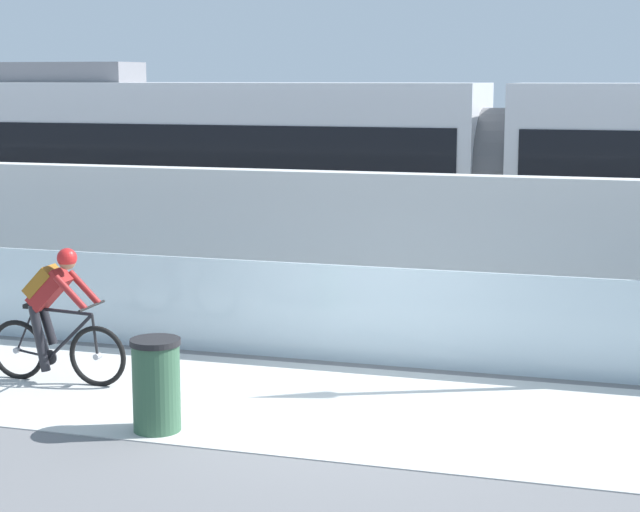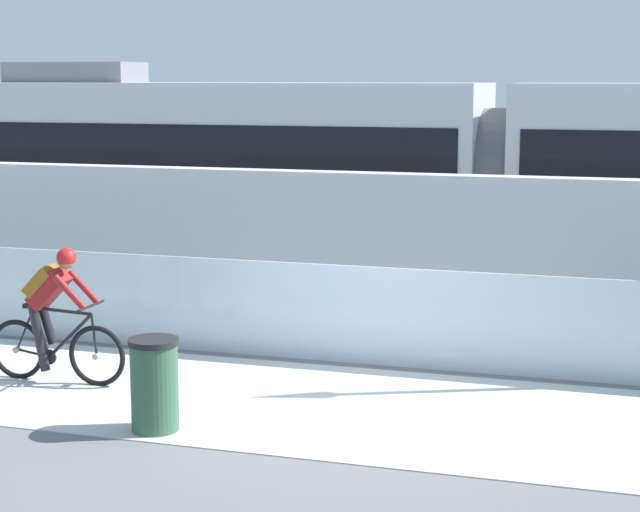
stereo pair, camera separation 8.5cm
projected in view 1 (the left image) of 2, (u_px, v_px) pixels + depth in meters
name	position (u px, v px, depth m)	size (l,w,h in m)	color
ground_plane	(342.00, 408.00, 11.46)	(200.00, 200.00, 0.00)	slate
bike_path_deck	(342.00, 408.00, 11.46)	(32.00, 3.20, 0.01)	beige
glass_parapet	(382.00, 316.00, 13.11)	(32.00, 0.05, 1.24)	silver
concrete_barrier_wall	(412.00, 254.00, 14.73)	(32.00, 0.36, 2.23)	silver
tram_rail_near	(441.00, 297.00, 17.26)	(32.00, 0.08, 0.01)	#595654
tram_rail_far	(456.00, 281.00, 18.62)	(32.00, 0.08, 0.01)	#595654
tram	(496.00, 179.00, 17.42)	(22.56, 2.54, 3.81)	silver
cyclist_on_bike	(55.00, 316.00, 12.30)	(1.77, 0.58, 1.61)	black
trash_bin	(156.00, 385.00, 10.65)	(0.51, 0.51, 0.96)	#33593F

